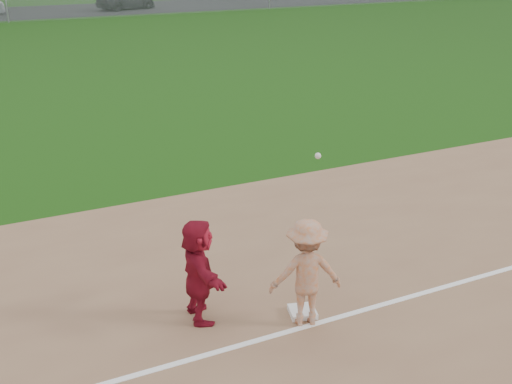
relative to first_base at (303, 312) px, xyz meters
name	(u,v)px	position (x,y,z in m)	size (l,w,h in m)	color
ground	(297,298)	(0.17, 0.48, -0.06)	(160.00, 160.00, 0.00)	#18430D
foul_line	(323,322)	(0.17, -0.32, -0.04)	(60.00, 0.10, 0.01)	white
parking_asphalt	(0,14)	(0.17, 46.48, -0.06)	(120.00, 10.00, 0.01)	black
first_base	(303,312)	(0.00, 0.00, 0.00)	(0.39, 0.39, 0.09)	white
base_runner	(198,270)	(-1.44, 0.60, 0.77)	(1.50, 0.48, 1.62)	maroon
car_right	(126,0)	(9.70, 45.35, 0.66)	(2.00, 4.93, 1.43)	black
first_base_play	(306,273)	(-0.07, -0.19, 0.79)	(1.21, 0.90, 2.55)	#9B9B9D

